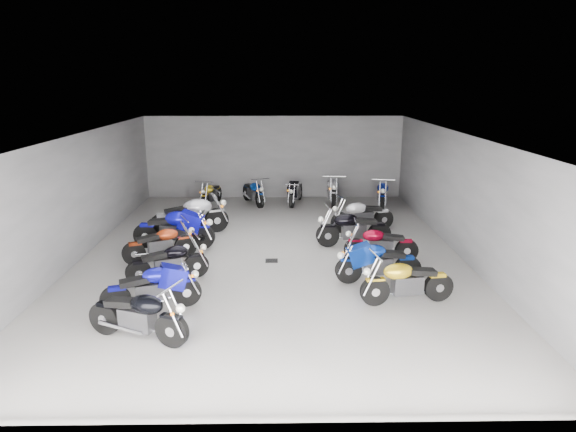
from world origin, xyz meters
name	(u,v)px	position (x,y,z in m)	size (l,w,h in m)	color
ground	(272,255)	(0.00, 0.00, 0.00)	(14.00, 14.00, 0.00)	#989590
wall_back	(274,157)	(0.00, 7.00, 1.60)	(10.00, 0.10, 3.20)	gray
wall_left	(79,197)	(-5.00, 0.00, 1.60)	(0.10, 14.00, 3.20)	gray
wall_right	(462,196)	(5.00, 0.00, 1.60)	(0.10, 14.00, 3.20)	gray
ceiling	(271,134)	(0.00, 0.00, 3.22)	(10.00, 14.00, 0.04)	black
drain_grate	(272,261)	(0.00, -0.50, 0.01)	(0.32, 0.32, 0.01)	black
motorcycle_left_a	(138,315)	(-2.30, -4.65, 0.49)	(1.96, 0.86, 0.90)	black
motorcycle_left_b	(153,288)	(-2.35, -3.40, 0.48)	(1.95, 0.75, 0.88)	black
motorcycle_left_c	(169,262)	(-2.36, -1.81, 0.46)	(1.83, 0.82, 0.84)	black
motorcycle_left_d	(161,244)	(-2.85, -0.41, 0.46)	(1.79, 0.92, 0.84)	black
motorcycle_left_e	(175,229)	(-2.69, 0.61, 0.55)	(2.29, 0.50, 1.01)	black
motorcycle_left_f	(191,216)	(-2.46, 1.87, 0.58)	(2.27, 1.10, 1.06)	black
motorcycle_right_b	(406,281)	(2.85, -3.12, 0.49)	(2.02, 0.50, 0.89)	black
motorcycle_right_c	(377,262)	(2.46, -1.96, 0.48)	(2.01, 0.43, 0.88)	black
motorcycle_right_d	(380,244)	(2.80, -0.52, 0.46)	(1.92, 0.40, 0.84)	black
motorcycle_right_e	(353,228)	(2.26, 0.72, 0.51)	(2.14, 0.46, 0.94)	black
motorcycle_right_f	(362,215)	(2.75, 2.21, 0.50)	(2.02, 0.68, 0.91)	black
motorcycle_back_b	(211,194)	(-2.34, 5.67, 0.45)	(0.58, 1.83, 0.82)	black
motorcycle_back_c	(253,192)	(-0.78, 5.80, 0.47)	(0.90, 1.86, 0.87)	black
motorcycle_back_d	(295,192)	(0.81, 5.84, 0.46)	(0.58, 1.91, 0.85)	black
motorcycle_back_e	(332,190)	(2.20, 5.85, 0.52)	(0.44, 2.18, 0.96)	black
motorcycle_back_f	(383,193)	(3.99, 5.30, 0.51)	(0.59, 2.11, 0.94)	black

